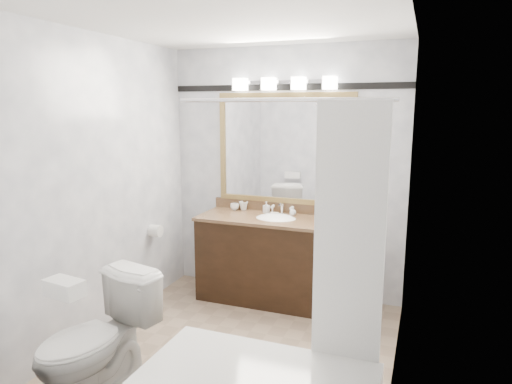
# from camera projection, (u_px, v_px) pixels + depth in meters

# --- Properties ---
(room) EXTENTS (2.42, 2.62, 2.52)m
(room) POSITION_uv_depth(u_px,v_px,m) (234.00, 197.00, 3.41)
(room) COLOR gray
(room) RESTS_ON ground
(vanity) EXTENTS (1.53, 0.58, 0.97)m
(vanity) POSITION_uv_depth(u_px,v_px,m) (276.00, 258.00, 4.50)
(vanity) COLOR black
(vanity) RESTS_ON ground
(mirror) EXTENTS (1.40, 0.04, 1.10)m
(mirror) POSITION_uv_depth(u_px,v_px,m) (285.00, 149.00, 4.55)
(mirror) COLOR #A08248
(mirror) RESTS_ON room
(vanity_light_bar) EXTENTS (1.02, 0.14, 0.12)m
(vanity_light_bar) POSITION_uv_depth(u_px,v_px,m) (284.00, 83.00, 4.38)
(vanity_light_bar) COLOR silver
(vanity_light_bar) RESTS_ON room
(accent_stripe) EXTENTS (2.40, 0.01, 0.06)m
(accent_stripe) POSITION_uv_depth(u_px,v_px,m) (286.00, 87.00, 4.45)
(accent_stripe) COLOR black
(accent_stripe) RESTS_ON room
(tp_roll) EXTENTS (0.11, 0.12, 0.12)m
(tp_roll) POSITION_uv_depth(u_px,v_px,m) (156.00, 231.00, 4.52)
(tp_roll) COLOR white
(tp_roll) RESTS_ON room
(toilet) EXTENTS (0.64, 0.89, 0.82)m
(toilet) POSITION_uv_depth(u_px,v_px,m) (96.00, 342.00, 2.95)
(toilet) COLOR white
(toilet) RESTS_ON ground
(tissue_box) EXTENTS (0.25, 0.16, 0.10)m
(tissue_box) POSITION_uv_depth(u_px,v_px,m) (64.00, 288.00, 2.66)
(tissue_box) COLOR white
(tissue_box) RESTS_ON toilet
(coffee_maker) EXTENTS (0.17, 0.21, 0.32)m
(coffee_maker) POSITION_uv_depth(u_px,v_px,m) (335.00, 205.00, 4.25)
(coffee_maker) COLOR black
(coffee_maker) RESTS_ON vanity
(cup_left) EXTENTS (0.10, 0.10, 0.07)m
(cup_left) POSITION_uv_depth(u_px,v_px,m) (235.00, 207.00, 4.76)
(cup_left) COLOR white
(cup_left) RESTS_ON vanity
(cup_right) EXTENTS (0.10, 0.10, 0.09)m
(cup_right) POSITION_uv_depth(u_px,v_px,m) (244.00, 206.00, 4.76)
(cup_right) COLOR white
(cup_right) RESTS_ON vanity
(soap_bottle_a) EXTENTS (0.07, 0.07, 0.11)m
(soap_bottle_a) POSITION_uv_depth(u_px,v_px,m) (266.00, 207.00, 4.64)
(soap_bottle_a) COLOR white
(soap_bottle_a) RESTS_ON vanity
(soap_bottle_b) EXTENTS (0.09, 0.09, 0.08)m
(soap_bottle_b) POSITION_uv_depth(u_px,v_px,m) (293.00, 211.00, 4.52)
(soap_bottle_b) COLOR white
(soap_bottle_b) RESTS_ON vanity
(soap_bar) EXTENTS (0.09, 0.06, 0.02)m
(soap_bar) POSITION_uv_depth(u_px,v_px,m) (274.00, 214.00, 4.55)
(soap_bar) COLOR beige
(soap_bar) RESTS_ON vanity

